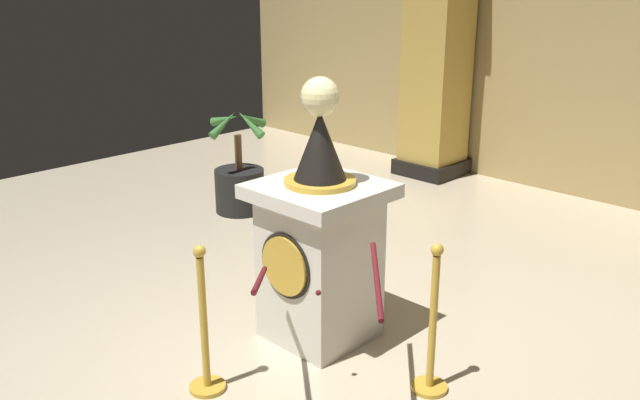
# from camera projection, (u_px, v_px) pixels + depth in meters

# --- Properties ---
(ground_plane) EXTENTS (11.99, 11.99, 0.00)m
(ground_plane) POSITION_uv_depth(u_px,v_px,m) (291.00, 366.00, 4.74)
(ground_plane) COLOR beige
(back_wall) EXTENTS (11.99, 0.16, 3.55)m
(back_wall) POSITION_uv_depth(u_px,v_px,m) (618.00, 49.00, 7.64)
(back_wall) COLOR tan
(back_wall) RESTS_ON ground_plane
(pedestal_clock) EXTENTS (0.85, 0.85, 1.94)m
(pedestal_clock) POSITION_uv_depth(u_px,v_px,m) (320.00, 243.00, 4.91)
(pedestal_clock) COLOR silver
(pedestal_clock) RESTS_ON ground_plane
(stanchion_near) EXTENTS (0.24, 0.24, 1.02)m
(stanchion_near) POSITION_uv_depth(u_px,v_px,m) (205.00, 341.00, 4.37)
(stanchion_near) COLOR gold
(stanchion_near) RESTS_ON ground_plane
(stanchion_far) EXTENTS (0.24, 0.24, 1.03)m
(stanchion_far) POSITION_uv_depth(u_px,v_px,m) (432.00, 341.00, 4.36)
(stanchion_far) COLOR gold
(stanchion_far) RESTS_ON ground_plane
(velvet_rope) EXTENTS (1.06, 1.06, 0.22)m
(velvet_rope) POSITION_uv_depth(u_px,v_px,m) (318.00, 280.00, 4.23)
(velvet_rope) COLOR #591419
(column_left) EXTENTS (0.81, 0.81, 3.41)m
(column_left) POSITION_uv_depth(u_px,v_px,m) (438.00, 46.00, 8.72)
(column_left) COLOR black
(column_left) RESTS_ON ground_plane
(potted_palm_left) EXTENTS (0.78, 0.77, 1.20)m
(potted_palm_left) POSITION_uv_depth(u_px,v_px,m) (240.00, 184.00, 7.71)
(potted_palm_left) COLOR black
(potted_palm_left) RESTS_ON ground_plane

